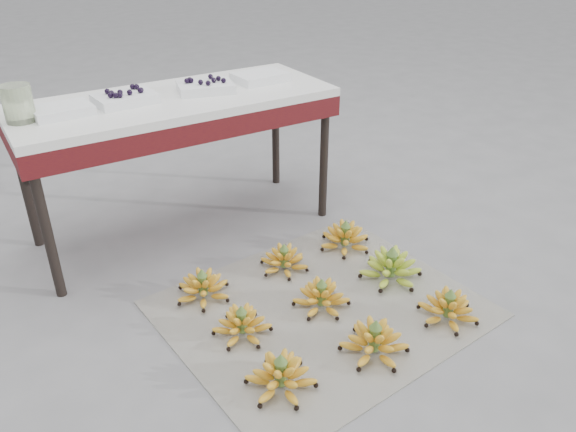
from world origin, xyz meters
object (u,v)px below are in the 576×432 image
bunch_mid_right (391,268)px  newspaper_mat (321,309)px  bunch_front_center (374,342)px  bunch_mid_left (242,325)px  bunch_mid_center (321,297)px  tray_right (205,87)px  vendor_table (176,113)px  tray_far_left (62,110)px  bunch_back_center (284,260)px  tray_far_right (260,77)px  bunch_back_left (203,288)px  glass_jar (18,104)px  tray_left (125,98)px  bunch_front_left (281,376)px  bunch_front_right (448,308)px  bunch_back_right (345,238)px

bunch_mid_right → newspaper_mat: bearing=158.1°
bunch_front_center → newspaper_mat: bearing=87.6°
bunch_mid_left → bunch_mid_right: (0.76, -0.02, 0.01)m
bunch_mid_center → tray_right: (-0.06, 0.94, 0.69)m
vendor_table → tray_far_left: 0.52m
newspaper_mat → bunch_back_center: 0.34m
tray_far_right → bunch_back_center: bearing=-111.2°
bunch_back_left → vendor_table: bearing=77.6°
bunch_mid_right → tray_far_right: 1.18m
newspaper_mat → bunch_back_center: (0.02, 0.34, 0.05)m
vendor_table → glass_jar: glass_jar is taller
bunch_back_left → tray_left: bearing=98.5°
vendor_table → tray_right: 0.19m
bunch_front_left → tray_right: (0.33, 1.24, 0.69)m
bunch_front_right → tray_far_left: bearing=135.1°
bunch_front_right → newspaper_mat: bearing=144.2°
bunch_front_left → glass_jar: bearing=91.6°
tray_right → bunch_front_left: bearing=-104.8°
bunch_front_left → glass_jar: glass_jar is taller
bunch_back_left → bunch_back_center: 0.42m
newspaper_mat → bunch_back_center: bearing=86.3°
tray_far_left → bunch_back_right: bearing=-28.5°
bunch_front_center → bunch_back_left: (-0.41, 0.67, -0.00)m
bunch_mid_left → tray_left: 1.17m
bunch_front_right → vendor_table: 1.54m
bunch_front_right → tray_far_right: (-0.14, 1.30, 0.69)m
bunch_back_right → bunch_back_center: bearing=-164.2°
tray_right → tray_far_left: bearing=179.8°
bunch_back_left → tray_right: tray_right is taller
bunch_back_center → vendor_table: vendor_table is taller
bunch_front_left → bunch_front_center: size_ratio=1.16×
bunch_mid_left → bunch_mid_center: bunch_mid_center is taller
tray_far_left → bunch_mid_center: bearing=-52.0°
bunch_front_center → tray_right: 1.45m
glass_jar → newspaper_mat: bearing=-46.7°
bunch_front_left → bunch_mid_right: 0.84m
bunch_mid_center → bunch_front_right: bearing=-55.7°
bunch_back_right → tray_left: (-0.83, 0.62, 0.69)m
bunch_back_right → tray_far_left: (-1.11, 0.60, 0.69)m
tray_left → glass_jar: bearing=-177.5°
bunch_front_left → bunch_mid_right: bunch_mid_right is taller
tray_far_left → bunch_mid_left: bearing=-68.5°
bunch_back_center → tray_far_left: tray_far_left is taller
bunch_back_center → vendor_table: size_ratio=0.17×
bunch_front_right → tray_far_right: size_ratio=0.96×
bunch_front_right → bunch_mid_right: bearing=95.3°
bunch_back_center → tray_far_right: size_ratio=0.92×
bunch_front_left → bunch_mid_center: (0.39, 0.30, -0.00)m
bunch_front_left → bunch_mid_center: 0.49m
glass_jar → bunch_front_center: bearing=-54.7°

